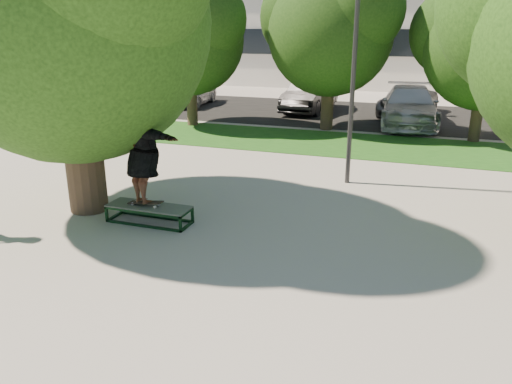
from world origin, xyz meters
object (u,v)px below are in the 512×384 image
at_px(car_silver_a, 192,92).
at_px(car_dark, 310,95).
at_px(tree_left, 66,3).
at_px(lamppost, 354,61).
at_px(car_grey, 408,101).
at_px(car_silver_b, 409,106).
at_px(grind_box, 149,214).

distance_m(car_silver_a, car_dark, 6.32).
xyz_separation_m(tree_left, car_silver_a, (-4.71, 15.03, -3.72)).
bearing_deg(car_silver_a, lamppost, -54.30).
bearing_deg(car_grey, car_silver_a, -170.09).
bearing_deg(car_dark, car_silver_b, -20.23).
bearing_deg(lamppost, grind_box, -129.54).
xyz_separation_m(lamppost, car_dark, (-3.68, 11.13, -2.37)).
xyz_separation_m(lamppost, car_grey, (0.89, 11.49, -2.50)).
bearing_deg(car_silver_b, car_grey, 89.49).
bearing_deg(car_dark, lamppost, -68.32).
bearing_deg(grind_box, tree_left, 169.41).
xyz_separation_m(lamppost, grind_box, (-3.50, -4.24, -2.96)).
bearing_deg(tree_left, car_dark, 83.88).
height_order(lamppost, car_dark, lamppost).
bearing_deg(car_grey, car_silver_b, -77.91).
height_order(car_silver_a, car_silver_b, car_silver_b).
xyz_separation_m(car_dark, car_grey, (4.57, 0.36, -0.13)).
relative_size(car_dark, car_grey, 1.02).
bearing_deg(tree_left, grind_box, -10.59).
bearing_deg(lamppost, car_silver_b, 83.27).
xyz_separation_m(tree_left, car_dark, (1.61, 15.04, -3.64)).
xyz_separation_m(grind_box, car_grey, (4.39, 15.73, 0.46)).
distance_m(tree_left, car_dark, 15.56).
relative_size(tree_left, car_silver_a, 1.73).
bearing_deg(car_silver_b, tree_left, -120.76).
distance_m(lamppost, grind_box, 6.25).
relative_size(lamppost, car_silver_b, 1.11).
relative_size(grind_box, car_dark, 0.38).
bearing_deg(grind_box, car_silver_b, 71.04).
height_order(tree_left, car_silver_b, tree_left).
height_order(lamppost, car_silver_b, lamppost).
height_order(lamppost, car_grey, lamppost).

